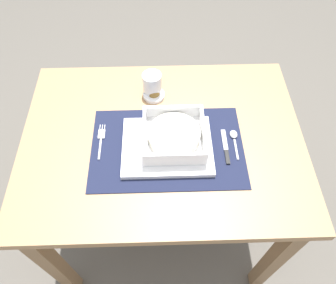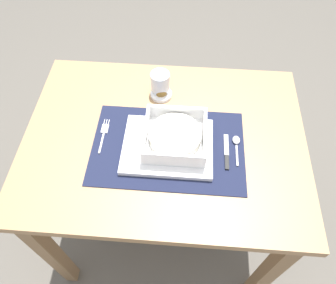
# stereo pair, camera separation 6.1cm
# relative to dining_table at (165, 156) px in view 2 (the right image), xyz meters

# --- Properties ---
(ground_plane) EXTENTS (6.00, 6.00, 0.00)m
(ground_plane) POSITION_rel_dining_table_xyz_m (0.00, 0.00, -0.62)
(ground_plane) COLOR #59544C
(dining_table) EXTENTS (0.91, 0.68, 0.73)m
(dining_table) POSITION_rel_dining_table_xyz_m (0.00, 0.00, 0.00)
(dining_table) COLOR #A37A51
(dining_table) RESTS_ON ground
(placemat) EXTENTS (0.48, 0.31, 0.00)m
(placemat) POSITION_rel_dining_table_xyz_m (0.01, -0.04, 0.12)
(placemat) COLOR #191E38
(placemat) RESTS_ON dining_table
(serving_plate) EXTENTS (0.28, 0.22, 0.02)m
(serving_plate) POSITION_rel_dining_table_xyz_m (0.01, -0.04, 0.13)
(serving_plate) COLOR white
(serving_plate) RESTS_ON placemat
(porridge_bowl) EXTENTS (0.19, 0.19, 0.06)m
(porridge_bowl) POSITION_rel_dining_table_xyz_m (0.04, -0.02, 0.16)
(porridge_bowl) COLOR white
(porridge_bowl) RESTS_ON serving_plate
(fork) EXTENTS (0.02, 0.14, 0.00)m
(fork) POSITION_rel_dining_table_xyz_m (-0.20, -0.00, 0.12)
(fork) COLOR silver
(fork) RESTS_ON placemat
(spoon) EXTENTS (0.02, 0.11, 0.01)m
(spoon) POSITION_rel_dining_table_xyz_m (0.23, -0.01, 0.12)
(spoon) COLOR silver
(spoon) RESTS_ON placemat
(butter_knife) EXTENTS (0.01, 0.13, 0.01)m
(butter_knife) POSITION_rel_dining_table_xyz_m (0.20, -0.05, 0.12)
(butter_knife) COLOR black
(butter_knife) RESTS_ON placemat
(drinking_glass) EXTENTS (0.07, 0.07, 0.08)m
(drinking_glass) POSITION_rel_dining_table_xyz_m (-0.03, 0.20, 0.15)
(drinking_glass) COLOR white
(drinking_glass) RESTS_ON dining_table
(condiment_saucer) EXTENTS (0.08, 0.08, 0.04)m
(condiment_saucer) POSITION_rel_dining_table_xyz_m (-0.03, 0.18, 0.13)
(condiment_saucer) COLOR white
(condiment_saucer) RESTS_ON dining_table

